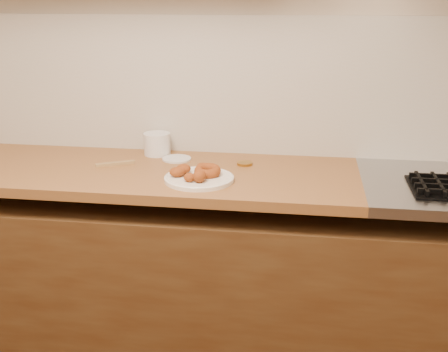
# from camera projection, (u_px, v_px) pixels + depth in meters

# --- Properties ---
(wall_back) EXTENTS (4.00, 0.02, 2.70)m
(wall_back) POSITION_uv_depth(u_px,v_px,m) (244.00, 51.00, 2.40)
(wall_back) COLOR #C5B299
(wall_back) RESTS_ON ground
(base_cabinet) EXTENTS (3.60, 0.60, 0.77)m
(base_cabinet) POSITION_uv_depth(u_px,v_px,m) (233.00, 286.00, 2.41)
(base_cabinet) COLOR #523A1E
(base_cabinet) RESTS_ON floor
(butcher_block) EXTENTS (2.30, 0.62, 0.04)m
(butcher_block) POSITION_uv_depth(u_px,v_px,m) (80.00, 170.00, 2.35)
(butcher_block) COLOR brown
(butcher_block) RESTS_ON base_cabinet
(backsplash) EXTENTS (3.60, 0.02, 0.60)m
(backsplash) POSITION_uv_depth(u_px,v_px,m) (243.00, 86.00, 2.44)
(backsplash) COLOR #BBB7A7
(backsplash) RESTS_ON wall_back
(donut_plate) EXTENTS (0.27, 0.27, 0.02)m
(donut_plate) POSITION_uv_depth(u_px,v_px,m) (199.00, 179.00, 2.16)
(donut_plate) COLOR white
(donut_plate) RESTS_ON butcher_block
(ring_donut) EXTENTS (0.13, 0.13, 0.05)m
(ring_donut) POSITION_uv_depth(u_px,v_px,m) (207.00, 171.00, 2.17)
(ring_donut) COLOR brown
(ring_donut) RESTS_ON donut_plate
(fried_dough_chunks) EXTENTS (0.17, 0.19, 0.05)m
(fried_dough_chunks) POSITION_uv_depth(u_px,v_px,m) (190.00, 172.00, 2.15)
(fried_dough_chunks) COLOR brown
(fried_dough_chunks) RESTS_ON donut_plate
(plastic_tub) EXTENTS (0.15, 0.15, 0.10)m
(plastic_tub) POSITION_uv_depth(u_px,v_px,m) (157.00, 144.00, 2.49)
(plastic_tub) COLOR silver
(plastic_tub) RESTS_ON butcher_block
(tub_lid) EXTENTS (0.16, 0.16, 0.01)m
(tub_lid) POSITION_uv_depth(u_px,v_px,m) (177.00, 159.00, 2.43)
(tub_lid) COLOR silver
(tub_lid) RESTS_ON butcher_block
(brass_jar_lid) EXTENTS (0.09, 0.09, 0.01)m
(brass_jar_lid) POSITION_uv_depth(u_px,v_px,m) (245.00, 164.00, 2.35)
(brass_jar_lid) COLOR #A37A2E
(brass_jar_lid) RESTS_ON butcher_block
(wooden_utensil) EXTENTS (0.15, 0.10, 0.01)m
(wooden_utensil) POSITION_uv_depth(u_px,v_px,m) (115.00, 164.00, 2.35)
(wooden_utensil) COLOR olive
(wooden_utensil) RESTS_ON butcher_block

